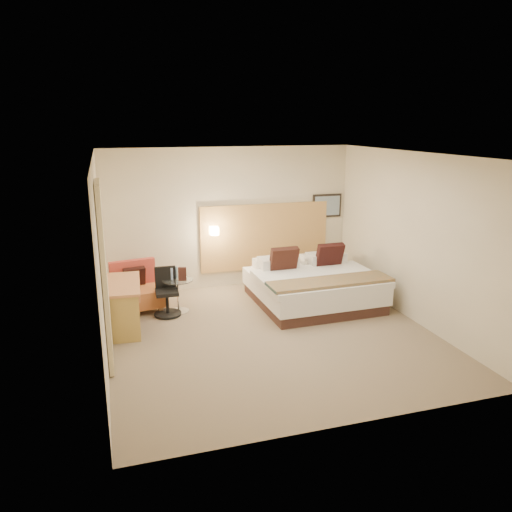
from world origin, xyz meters
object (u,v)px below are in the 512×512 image
object	(u,v)px
desk	(124,293)
side_table	(178,294)
bed	(313,285)
desk_chair	(167,296)
lounge_chair	(137,291)

from	to	relation	value
desk	side_table	bearing A→B (deg)	27.02
bed	desk_chair	xyz separation A→B (m)	(-2.56, 0.18, 0.00)
side_table	desk	xyz separation A→B (m)	(-0.90, -0.46, 0.27)
bed	side_table	bearing A→B (deg)	173.84
lounge_chair	desk	xyz separation A→B (m)	(-0.23, -0.80, 0.26)
desk	bed	bearing A→B (deg)	3.62
lounge_chair	desk_chair	size ratio (longest dim) A/B	1.11
lounge_chair	side_table	xyz separation A→B (m)	(0.67, -0.34, -0.01)
bed	lounge_chair	xyz separation A→B (m)	(-3.03, 0.59, 0.00)
bed	desk	bearing A→B (deg)	-176.38
desk_chair	lounge_chair	bearing A→B (deg)	138.84
side_table	desk_chair	size ratio (longest dim) A/B	0.77
side_table	desk	bearing A→B (deg)	-152.98
desk	lounge_chair	bearing A→B (deg)	73.70
desk	desk_chair	world-z (taller)	desk_chair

